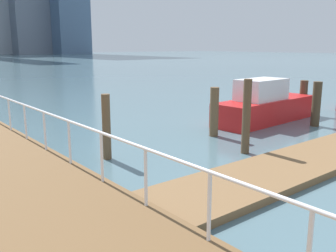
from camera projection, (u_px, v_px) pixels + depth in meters
The scene contains 9 objects.
ground_plane at pixel (89, 126), 15.04m from camera, with size 300.00×300.00×0.00m, color slate.
floating_dock at pixel (293, 165), 9.86m from camera, with size 10.50×2.00×0.18m, color olive.
boardwalk_railing at pixel (254, 205), 4.70m from camera, with size 0.06×26.64×1.08m.
dock_piling_0 at pixel (303, 97), 17.56m from camera, with size 0.35×0.35×1.60m, color #473826.
dock_piling_2 at pixel (316, 104), 14.93m from camera, with size 0.34×0.34×1.79m, color #473826.
dock_piling_3 at pixel (214, 112), 13.26m from camera, with size 0.31×0.31×1.76m, color brown.
dock_piling_4 at pixel (246, 117), 11.08m from camera, with size 0.25×0.25×2.24m, color brown.
dock_piling_5 at pixel (106, 127), 10.55m from camera, with size 0.24×0.24×1.87m, color brown.
moored_boat_1 at pixel (265, 106), 15.81m from camera, with size 5.52×1.90×1.84m.
Camera 1 is at (-6.75, 6.55, 3.19)m, focal length 39.95 mm.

